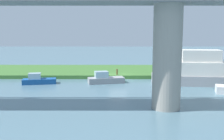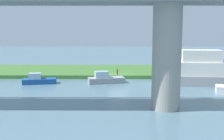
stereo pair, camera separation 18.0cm
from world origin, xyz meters
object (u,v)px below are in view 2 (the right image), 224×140
at_px(mooring_post, 117,72).
at_px(motorboat_red, 105,79).
at_px(person_on_bank, 158,68).
at_px(skiff_small, 38,80).
at_px(houseboat_blue, 193,71).
at_px(bridge_pylon, 167,57).

relative_size(mooring_post, motorboat_red, 0.16).
height_order(person_on_bank, mooring_post, person_on_bank).
xyz_separation_m(mooring_post, motorboat_red, (1.61, 3.60, -0.35)).
relative_size(mooring_post, skiff_small, 0.18).
height_order(mooring_post, houseboat_blue, houseboat_blue).
bearing_deg(person_on_bank, skiff_small, 19.12).
bearing_deg(houseboat_blue, bridge_pylon, 63.35).
relative_size(skiff_small, motorboat_red, 0.89).
relative_size(houseboat_blue, skiff_small, 2.22).
bearing_deg(mooring_post, skiff_small, 22.52).
height_order(houseboat_blue, skiff_small, houseboat_blue).
relative_size(person_on_bank, houseboat_blue, 0.15).
xyz_separation_m(houseboat_blue, motorboat_red, (10.93, -0.91, -1.22)).
bearing_deg(mooring_post, bridge_pylon, 104.79).
relative_size(person_on_bank, mooring_post, 1.75).
distance_m(mooring_post, skiff_small, 10.87).
xyz_separation_m(person_on_bank, mooring_post, (5.99, 1.39, -0.30)).
bearing_deg(motorboat_red, bridge_pylon, 115.91).
xyz_separation_m(mooring_post, skiff_small, (10.04, 4.16, -0.41)).
bearing_deg(bridge_pylon, skiff_small, -38.01).
xyz_separation_m(houseboat_blue, skiff_small, (19.36, -0.35, -1.27)).
relative_size(bridge_pylon, houseboat_blue, 0.93).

